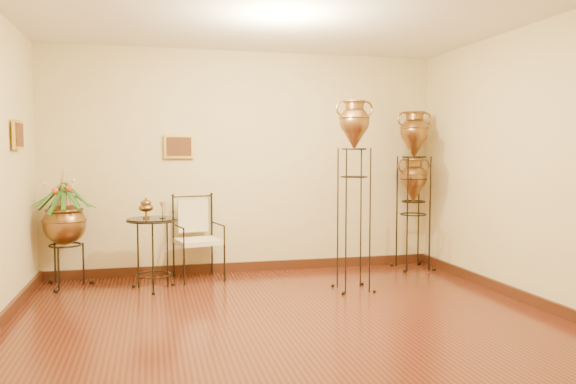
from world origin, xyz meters
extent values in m
plane|color=#5A2215|center=(0.00, 0.00, 0.00)|extent=(5.00, 5.00, 0.00)
cube|color=#3E1C0E|center=(0.00, 2.48, 0.06)|extent=(5.00, 0.04, 0.12)
cube|color=#3E1C0E|center=(2.48, 0.00, 0.06)|extent=(0.04, 5.00, 0.12)
cube|color=#ECBE45|center=(-0.85, 2.46, 1.60)|extent=(0.36, 0.03, 0.29)
cube|color=#ECBE45|center=(-2.46, 1.45, 1.70)|extent=(0.03, 0.36, 0.29)
cube|color=#F1E8B6|center=(-0.65, 2.15, 0.46)|extent=(0.58, 0.55, 0.06)
cube|color=#F1E8B6|center=(-0.65, 2.15, 0.75)|extent=(0.37, 0.11, 0.40)
cylinder|color=black|center=(-1.18, 1.78, 0.79)|extent=(0.55, 0.55, 0.02)
camera|label=1|loc=(-1.18, -4.58, 1.52)|focal=35.00mm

